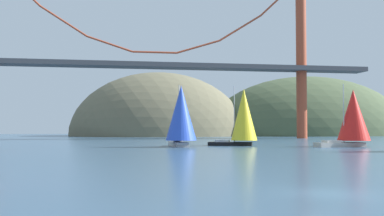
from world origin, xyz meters
The scene contains 7 objects.
ground_plane centered at (0.00, 0.00, 0.00)m, with size 360.00×360.00×0.00m, color #385670.
headland_right centered at (60.00, 135.00, 0.00)m, with size 76.17×44.00×43.03m, color #4C5B3D.
headland_center centered at (5.00, 135.00, 0.00)m, with size 60.96×44.00×43.84m, color #6B664C.
suspension_bridge centered at (0.00, 95.00, 20.44)m, with size 116.01×6.00×44.10m.
sailboat_red_spinnaker centered at (27.25, 45.81, 4.75)m, with size 9.39×5.55×9.98m.
sailboat_blue_spinnaker centered at (0.23, 49.47, 5.09)m, with size 5.14×8.25×9.86m.
sailboat_yellow_sail centered at (11.13, 52.34, 4.93)m, with size 8.79×5.98×10.06m.
Camera 1 is at (-9.90, -20.40, 3.22)m, focal length 42.14 mm.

